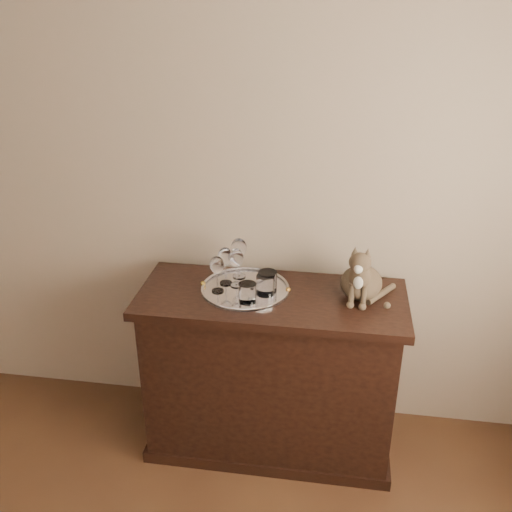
{
  "coord_description": "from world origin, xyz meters",
  "views": [
    {
      "loc": [
        0.87,
        -0.26,
        2.1
      ],
      "look_at": [
        0.53,
        1.95,
        1.03
      ],
      "focal_mm": 40.0,
      "sensor_mm": 36.0,
      "label": 1
    }
  ],
  "objects": [
    {
      "name": "wine_glass_a",
      "position": [
        0.38,
        2.0,
        0.95
      ],
      "size": [
        0.07,
        0.07,
        0.18
      ],
      "primitive_type": null,
      "color": "white",
      "rests_on": "tray"
    },
    {
      "name": "tumbler_b",
      "position": [
        0.5,
        1.85,
        0.9
      ],
      "size": [
        0.08,
        0.08,
        0.09
      ],
      "primitive_type": "cylinder",
      "color": "white",
      "rests_on": "tray"
    },
    {
      "name": "sideboard",
      "position": [
        0.6,
        1.94,
        0.42
      ],
      "size": [
        1.2,
        0.5,
        0.85
      ],
      "primitive_type": null,
      "color": "black",
      "rests_on": "ground"
    },
    {
      "name": "wine_glass_d",
      "position": [
        0.43,
        1.99,
        0.95
      ],
      "size": [
        0.07,
        0.07,
        0.18
      ],
      "primitive_type": null,
      "color": "white",
      "rests_on": "tray"
    },
    {
      "name": "cat",
      "position": [
        0.99,
        1.99,
        0.99
      ],
      "size": [
        0.32,
        0.3,
        0.28
      ],
      "primitive_type": null,
      "rotation": [
        0.0,
        0.0,
        -0.17
      ],
      "color": "brown",
      "rests_on": "sideboard"
    },
    {
      "name": "tumbler_a",
      "position": [
        0.57,
        1.93,
        0.9
      ],
      "size": [
        0.08,
        0.08,
        0.09
      ],
      "primitive_type": "cylinder",
      "color": "white",
      "rests_on": "tray"
    },
    {
      "name": "tray",
      "position": [
        0.48,
        1.97,
        0.85
      ],
      "size": [
        0.4,
        0.4,
        0.01
      ],
      "primitive_type": "cylinder",
      "color": "silver",
      "rests_on": "sideboard"
    },
    {
      "name": "wine_glass_c",
      "position": [
        0.36,
        1.93,
        0.94
      ],
      "size": [
        0.07,
        0.07,
        0.17
      ],
      "primitive_type": null,
      "color": "white",
      "rests_on": "tray"
    },
    {
      "name": "wall_back",
      "position": [
        0.0,
        2.25,
        1.35
      ],
      "size": [
        4.0,
        0.1,
        2.7
      ],
      "primitive_type": "cube",
      "color": "tan",
      "rests_on": "ground"
    },
    {
      "name": "tumbler_c",
      "position": [
        0.58,
        1.96,
        0.91
      ],
      "size": [
        0.08,
        0.08,
        0.09
      ],
      "primitive_type": "cylinder",
      "color": "white",
      "rests_on": "tray"
    },
    {
      "name": "wine_glass_b",
      "position": [
        0.43,
        2.08,
        0.96
      ],
      "size": [
        0.07,
        0.07,
        0.19
      ],
      "primitive_type": null,
      "color": "silver",
      "rests_on": "tray"
    }
  ]
}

